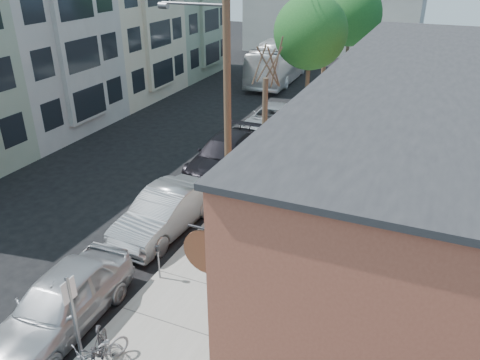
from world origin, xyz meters
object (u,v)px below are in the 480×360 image
at_px(sign_post, 74,314).
at_px(tree_leafy_mid, 310,33).
at_px(patio_chair_a, 236,346).
at_px(parked_bike_a, 98,353).
at_px(parking_meter_near, 158,257).
at_px(parking_meter_far, 269,146).
at_px(cyclist, 250,223).
at_px(parked_bike_b, 98,355).
at_px(car_3, 272,119).
at_px(tree_bare, 264,132).
at_px(utility_pole_near, 226,84).
at_px(car_1, 165,212).
at_px(tree_leafy_far, 351,15).
at_px(bus, 282,59).
at_px(car_0, 62,302).
at_px(car_2, 225,155).

distance_m(sign_post, tree_leafy_mid, 19.34).
height_order(patio_chair_a, parked_bike_a, parked_bike_a).
bearing_deg(parking_meter_near, sign_post, -88.52).
distance_m(parking_meter_far, cyclist, 7.53).
height_order(parked_bike_a, parked_bike_b, parked_bike_a).
bearing_deg(sign_post, car_3, 94.70).
bearing_deg(tree_bare, parked_bike_b, -89.86).
relative_size(utility_pole_near, car_3, 1.81).
bearing_deg(car_1, cyclist, 9.56).
bearing_deg(tree_bare, patio_chair_a, -73.15).
bearing_deg(sign_post, tree_leafy_far, 89.14).
relative_size(tree_bare, tree_leafy_mid, 0.62).
relative_size(tree_leafy_mid, bus, 0.65).
height_order(tree_leafy_mid, car_0, tree_leafy_mid).
relative_size(parking_meter_near, parking_meter_far, 1.00).
bearing_deg(tree_leafy_far, car_2, -97.39).
bearing_deg(utility_pole_near, tree_leafy_far, 88.89).
height_order(sign_post, tree_leafy_far, tree_leafy_far).
height_order(tree_leafy_mid, bus, tree_leafy_mid).
distance_m(tree_leafy_mid, car_3, 5.51).
xyz_separation_m(cyclist, bus, (-7.05, 24.61, 0.72)).
bearing_deg(parking_meter_near, car_0, -117.35).
relative_size(tree_bare, parked_bike_a, 2.61).
bearing_deg(car_0, car_1, 87.22).
relative_size(tree_leafy_mid, car_3, 1.40).
bearing_deg(tree_leafy_far, cyclist, -86.64).
distance_m(sign_post, parking_meter_far, 14.33).
height_order(utility_pole_near, car_1, utility_pole_near).
distance_m(cyclist, bus, 25.61).
distance_m(parked_bike_b, car_2, 12.80).
bearing_deg(parking_meter_near, car_1, 117.45).
height_order(tree_bare, car_1, tree_bare).
height_order(sign_post, car_0, sign_post).
distance_m(utility_pole_near, tree_leafy_far, 21.14).
relative_size(sign_post, car_1, 0.54).
xyz_separation_m(utility_pole_near, tree_leafy_mid, (0.41, 10.00, 0.49)).
height_order(cyclist, car_3, cyclist).
bearing_deg(sign_post, car_1, 103.09).
distance_m(patio_chair_a, car_0, 5.17).
distance_m(tree_bare, patio_chair_a, 10.94).
height_order(parking_meter_far, utility_pole_near, utility_pole_near).
distance_m(tree_leafy_mid, cyclist, 12.95).
relative_size(parked_bike_b, car_1, 0.35).
xyz_separation_m(car_0, bus, (-3.70, 30.56, 0.79)).
relative_size(car_0, car_3, 0.91).
height_order(cyclist, car_1, cyclist).
relative_size(utility_pole_near, car_1, 1.94).
bearing_deg(parked_bike_a, parking_meter_far, 65.69).
bearing_deg(parking_meter_near, tree_bare, 86.15).
bearing_deg(parked_bike_b, utility_pole_near, 113.73).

